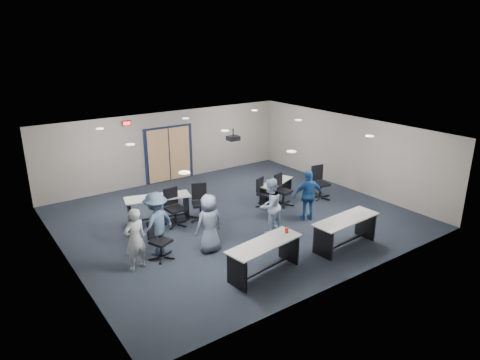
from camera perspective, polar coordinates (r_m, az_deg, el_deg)
floor at (r=13.44m, az=-0.71°, el=-4.98°), size 10.00×10.00×0.00m
back_wall at (r=16.72m, az=-9.54°, el=4.41°), size 10.00×0.04×2.70m
front_wall at (r=9.84m, az=14.39°, el=-6.20°), size 10.00×0.04×2.70m
left_wall at (r=11.10m, az=-22.56°, el=-4.19°), size 0.04×9.00×2.70m
right_wall at (r=16.21m, az=14.01°, el=3.66°), size 0.04×9.00×2.70m
ceiling at (r=12.61m, az=-0.76°, el=6.33°), size 10.00×9.00×0.04m
double_door at (r=16.76m, az=-9.43°, el=3.39°), size 2.00×0.07×2.20m
exit_sign at (r=15.83m, az=-14.90°, el=7.33°), size 0.32×0.07×0.18m
ceiling_projector at (r=13.24m, az=-0.90°, el=5.62°), size 0.35×0.32×0.37m
ceiling_can_lights at (r=12.81m, az=-1.39°, el=6.40°), size 6.24×5.74×0.02m
table_front_left at (r=10.21m, az=3.31°, el=-9.61°), size 2.07×0.94×0.94m
table_front_right at (r=11.77m, az=13.90°, el=-6.16°), size 2.05×0.79×0.82m
table_back_left at (r=13.23m, az=-10.87°, el=-3.21°), size 2.04×1.12×0.79m
table_back_right at (r=14.77m, az=4.82°, el=-0.96°), size 1.68×1.10×0.89m
chair_back_a at (r=12.85m, az=-8.65°, el=-3.65°), size 0.74×0.74×1.12m
chair_back_b at (r=13.15m, az=-5.31°, el=-3.02°), size 0.91×0.91×1.10m
chair_back_c at (r=14.12m, az=3.35°, el=-1.72°), size 0.78×0.78×0.97m
chair_back_d at (r=14.26m, az=5.83°, el=-1.35°), size 0.84×0.84×1.07m
chair_loose_left at (r=11.06m, az=-10.54°, el=-7.88°), size 0.84×0.84×1.02m
chair_loose_right at (r=15.05m, az=10.72°, el=-0.35°), size 0.81×0.81×1.14m
person_gray at (r=10.59m, az=-13.82°, el=-7.68°), size 0.63×0.48×1.58m
person_plaid at (r=11.15m, az=-4.13°, el=-5.78°), size 0.78×0.51×1.58m
person_lightblue at (r=12.20m, az=4.02°, el=-3.45°), size 0.90×0.76×1.62m
person_navy at (r=13.16m, az=9.11°, el=-2.05°), size 1.00×0.75×1.58m
person_back at (r=11.20m, az=-11.11°, el=-5.70°), size 1.23×0.94×1.68m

